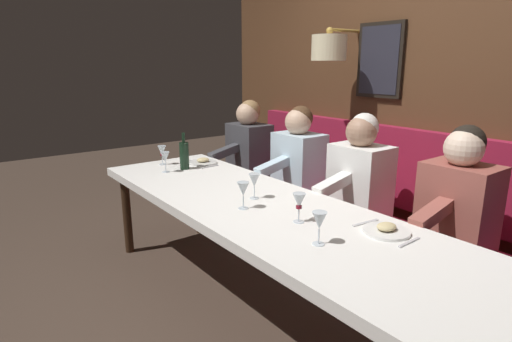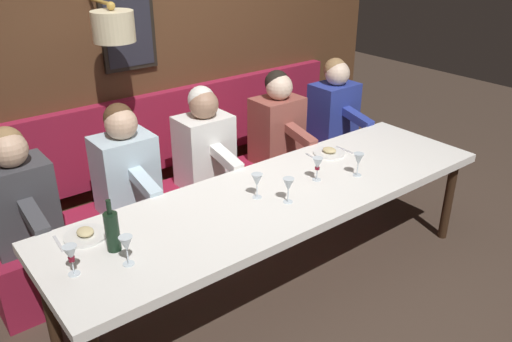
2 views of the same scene
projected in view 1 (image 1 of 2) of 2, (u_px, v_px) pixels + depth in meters
ground_plane at (266, 315)px, 2.68m from camera, size 12.00×12.00×0.00m
dining_table at (266, 216)px, 2.51m from camera, size 0.90×3.10×0.74m
banquette_bench at (357, 247)px, 3.15m from camera, size 0.52×3.30×0.45m
back_wall_panel at (413, 92)px, 3.21m from camera, size 0.59×4.50×2.90m
diner_near at (459, 197)px, 2.44m from camera, size 0.60×0.40×0.79m
diner_middle at (360, 172)px, 3.01m from camera, size 0.60×0.40×0.79m
diner_far at (298, 156)px, 3.51m from camera, size 0.60×0.40×0.79m
diner_farthest at (249, 144)px, 4.06m from camera, size 0.60×0.40×0.79m
place_setting_0 at (386, 230)px, 2.11m from camera, size 0.24×0.32×0.05m
place_setting_1 at (203, 162)px, 3.57m from camera, size 0.24×0.32×0.05m
wine_glass_0 at (165, 158)px, 3.27m from camera, size 0.07×0.07×0.16m
wine_glass_1 at (243, 190)px, 2.43m from camera, size 0.07×0.07×0.16m
wine_glass_2 at (299, 202)px, 2.23m from camera, size 0.07×0.07×0.16m
wine_glass_3 at (162, 151)px, 3.51m from camera, size 0.07×0.07×0.16m
wine_glass_4 at (319, 221)px, 1.95m from camera, size 0.07×0.07×0.16m
wine_glass_5 at (254, 181)px, 2.62m from camera, size 0.07×0.07×0.16m
wine_bottle at (184, 155)px, 3.37m from camera, size 0.08×0.08×0.30m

